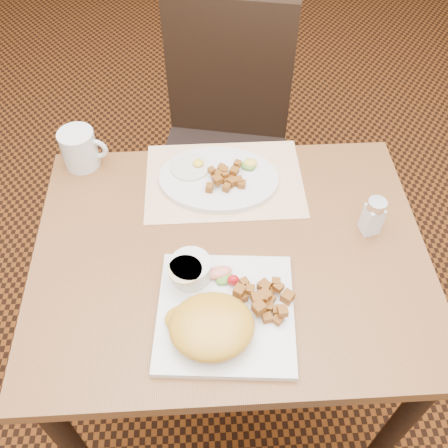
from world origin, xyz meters
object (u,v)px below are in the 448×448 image
chair_far (224,135)px  plate_oval (219,179)px  plate_square (226,313)px  salt_shaker (373,216)px  table (230,278)px  coffee_mug (80,149)px

chair_far → plate_oval: chair_far is taller
plate_square → salt_shaker: salt_shaker is taller
salt_shaker → plate_square: bearing=-149.5°
chair_far → plate_square: bearing=98.9°
chair_far → plate_oval: 0.48m
chair_far → salt_shaker: 0.73m
chair_far → plate_square: 0.84m
table → plate_square: bearing=-97.3°
table → plate_square: (-0.02, -0.16, 0.12)m
table → coffee_mug: coffee_mug is taller
salt_shaker → coffee_mug: coffee_mug is taller
plate_oval → chair_far: bearing=85.0°
plate_oval → coffee_mug: bearing=166.0°
plate_square → coffee_mug: size_ratio=2.31×
coffee_mug → plate_oval: bearing=-14.0°
table → plate_oval: bearing=94.2°
plate_oval → coffee_mug: size_ratio=2.51×
chair_far → salt_shaker: chair_far is taller
plate_square → salt_shaker: size_ratio=2.80×
chair_far → salt_shaker: size_ratio=9.70×
table → plate_square: size_ratio=3.21×
plate_oval → salt_shaker: salt_shaker is taller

